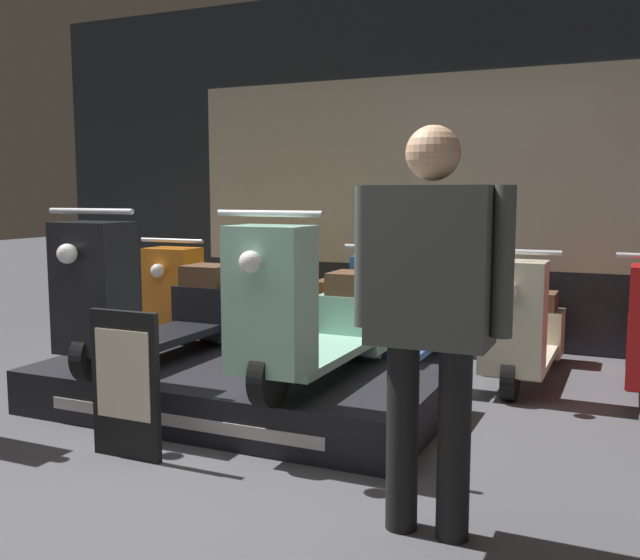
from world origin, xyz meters
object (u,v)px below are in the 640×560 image
object	(u,v)px
scooter_display_right	(313,316)
price_sign_board	(125,384)
scooter_backrow_1	(301,312)
scooter_backrow_2	(405,320)
scooter_display_left	(152,303)
scooter_backrow_3	(524,329)
scooter_backrow_0	(209,305)
person_right_browsing	(430,296)

from	to	relation	value
scooter_display_right	price_sign_board	size ratio (longest dim) A/B	2.11
scooter_display_right	scooter_backrow_1	bearing A→B (deg)	117.84
scooter_backrow_1	scooter_backrow_2	size ratio (longest dim) A/B	1.00
scooter_display_left	scooter_backrow_3	size ratio (longest dim) A/B	1.00
scooter_backrow_2	price_sign_board	bearing A→B (deg)	-107.07
scooter_backrow_0	scooter_backrow_3	size ratio (longest dim) A/B	1.00
scooter_display_left	scooter_display_right	bearing A→B (deg)	0.00
scooter_backrow_0	price_sign_board	world-z (taller)	scooter_backrow_0
scooter_display_right	scooter_backrow_3	world-z (taller)	scooter_display_right
scooter_display_right	scooter_backrow_3	xyz separation A→B (m)	(0.96, 1.58, -0.28)
scooter_backrow_2	scooter_backrow_0	bearing A→B (deg)	180.00
scooter_backrow_1	scooter_backrow_2	xyz separation A→B (m)	(0.89, 0.00, 0.00)
scooter_backrow_1	person_right_browsing	size ratio (longest dim) A/B	1.00
scooter_backrow_3	price_sign_board	bearing A→B (deg)	-124.18
scooter_backrow_0	scooter_backrow_2	distance (m)	1.79
scooter_backrow_1	price_sign_board	size ratio (longest dim) A/B	2.11
scooter_display_right	scooter_backrow_3	distance (m)	1.87
scooter_display_left	scooter_backrow_2	distance (m)	2.00
scooter_display_right	scooter_backrow_3	bearing A→B (deg)	58.83
scooter_display_left	scooter_backrow_0	bearing A→B (deg)	110.72
scooter_backrow_1	person_right_browsing	distance (m)	3.19
scooter_backrow_3	price_sign_board	world-z (taller)	scooter_backrow_3
scooter_display_right	scooter_display_left	bearing A→B (deg)	180.00
scooter_backrow_0	person_right_browsing	xyz separation A→B (m)	(2.68, -2.57, 0.58)
scooter_display_left	price_sign_board	xyz separation A→B (m)	(0.45, -0.83, -0.27)
scooter_backrow_1	scooter_display_left	bearing A→B (deg)	-100.66
scooter_backrow_0	scooter_backrow_3	xyz separation A→B (m)	(2.68, 0.00, 0.00)
scooter_display_right	price_sign_board	bearing A→B (deg)	-129.36
scooter_display_left	scooter_backrow_0	size ratio (longest dim) A/B	1.00
person_right_browsing	scooter_backrow_3	bearing A→B (deg)	89.97
scooter_backrow_2	price_sign_board	xyz separation A→B (m)	(-0.74, -2.41, 0.00)
scooter_display_left	scooter_backrow_3	xyz separation A→B (m)	(2.09, 1.58, -0.28)
scooter_display_right	scooter_backrow_0	world-z (taller)	scooter_display_right
person_right_browsing	price_sign_board	xyz separation A→B (m)	(-1.63, 0.17, -0.57)
person_right_browsing	price_sign_board	size ratio (longest dim) A/B	2.10
scooter_display_right	scooter_backrow_2	xyz separation A→B (m)	(0.06, 1.58, -0.28)
scooter_backrow_2	person_right_browsing	xyz separation A→B (m)	(0.89, -2.57, 0.58)
scooter_backrow_2	scooter_backrow_3	bearing A→B (deg)	0.00
scooter_backrow_3	price_sign_board	size ratio (longest dim) A/B	2.11
scooter_backrow_1	price_sign_board	distance (m)	2.41
scooter_backrow_2	scooter_backrow_3	distance (m)	0.89
scooter_display_left	scooter_backrow_2	world-z (taller)	scooter_display_left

